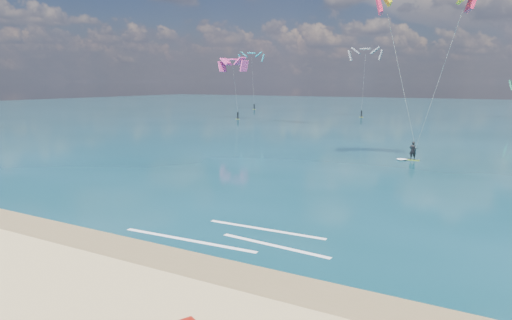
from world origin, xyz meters
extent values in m
plane|color=tan|center=(0.00, 40.00, 0.00)|extent=(320.00, 320.00, 0.00)
cube|color=olive|center=(0.00, 3.00, 0.00)|extent=(320.00, 2.40, 0.01)
cube|color=#0B343D|center=(0.00, 104.00, 0.02)|extent=(320.00, 200.00, 0.04)
cube|color=#9ED619|center=(4.55, 32.62, 0.07)|extent=(1.32, 0.44, 0.06)
imported|color=black|center=(4.55, 32.62, 0.95)|extent=(0.74, 0.63, 1.73)
cylinder|color=black|center=(4.83, 32.33, 1.20)|extent=(0.53, 0.05, 0.04)
cube|color=white|center=(3.54, 6.30, 0.04)|extent=(5.49, 0.63, 0.01)
cube|color=white|center=(2.15, 8.10, 0.04)|extent=(6.29, 0.47, 0.01)
cube|color=white|center=(-0.26, 5.00, 0.04)|extent=(7.11, 0.62, 0.01)
camera|label=1|loc=(12.32, -10.99, 7.25)|focal=32.00mm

